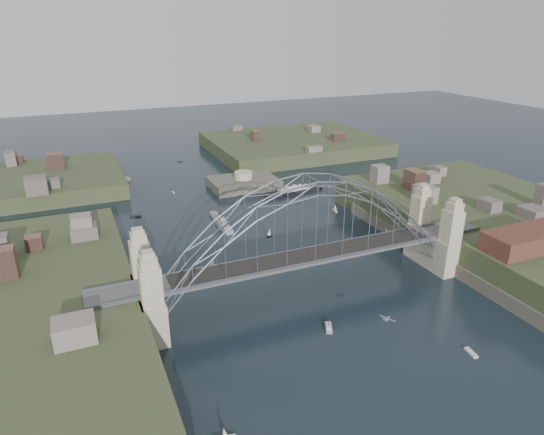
{
  "coord_description": "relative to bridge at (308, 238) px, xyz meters",
  "views": [
    {
      "loc": [
        -40.43,
        -75.66,
        50.96
      ],
      "look_at": [
        0.0,
        18.0,
        10.0
      ],
      "focal_mm": 31.69,
      "sensor_mm": 36.0,
      "label": 1
    }
  ],
  "objects": [
    {
      "name": "fort_island",
      "position": [
        12.0,
        70.0,
        -12.66
      ],
      "size": [
        22.0,
        16.0,
        9.4
      ],
      "color": "#4D493E",
      "rests_on": "ground"
    },
    {
      "name": "aeroplane",
      "position": [
        3.47,
        -21.73,
        -6.22
      ],
      "size": [
        1.6,
        2.54,
        0.4
      ],
      "color": "#A1A3A8"
    },
    {
      "name": "small_boat_i",
      "position": [
        32.48,
        17.74,
        -11.44
      ],
      "size": [
        1.94,
        2.35,
        2.38
      ],
      "color": "silver",
      "rests_on": "ground"
    },
    {
      "name": "headland_nw",
      "position": [
        -55.0,
        95.0,
        -11.82
      ],
      "size": [
        60.0,
        45.0,
        9.0
      ],
      "primitive_type": "cube",
      "color": "#354023",
      "rests_on": "ground"
    },
    {
      "name": "ocean_liner",
      "position": [
        24.7,
        57.33,
        -11.53
      ],
      "size": [
        21.03,
        5.76,
        5.11
      ],
      "color": "black",
      "rests_on": "ground"
    },
    {
      "name": "naval_cruiser_far",
      "position": [
        -28.07,
        87.39,
        -11.46
      ],
      "size": [
        12.08,
        14.12,
        5.53
      ],
      "color": "#979CA0",
      "rests_on": "ground"
    },
    {
      "name": "small_boat_g",
      "position": [
        16.21,
        -28.37,
        -12.17
      ],
      "size": [
        1.25,
        2.81,
        0.45
      ],
      "color": "silver",
      "rests_on": "ground"
    },
    {
      "name": "ground",
      "position": [
        0.0,
        0.0,
        -12.32
      ],
      "size": [
        500.0,
        500.0,
        0.0
      ],
      "primitive_type": "plane",
      "color": "black",
      "rests_on": "ground"
    },
    {
      "name": "bridge",
      "position": [
        0.0,
        0.0,
        0.0
      ],
      "size": [
        84.0,
        13.8,
        24.6
      ],
      "color": "#505052",
      "rests_on": "ground"
    },
    {
      "name": "shore_east",
      "position": [
        57.32,
        0.0,
        -10.35
      ],
      "size": [
        50.5,
        90.0,
        12.0
      ],
      "color": "#354023",
      "rests_on": "ground"
    },
    {
      "name": "small_boat_d",
      "position": [
        28.89,
        38.02,
        -11.48
      ],
      "size": [
        1.24,
        2.6,
        2.38
      ],
      "color": "silver",
      "rests_on": "ground"
    },
    {
      "name": "small_boat_a",
      "position": [
        -14.31,
        19.07,
        -11.48
      ],
      "size": [
        1.08,
        2.53,
        2.38
      ],
      "color": "silver",
      "rests_on": "ground"
    },
    {
      "name": "wharf_shed",
      "position": [
        44.0,
        -14.0,
        -2.32
      ],
      "size": [
        20.0,
        8.0,
        4.0
      ],
      "primitive_type": "cube",
      "color": "#592D26",
      "rests_on": "shore_east"
    },
    {
      "name": "small_boat_l",
      "position": [
        -43.51,
        33.81,
        -11.54
      ],
      "size": [
        1.66,
        3.01,
        2.38
      ],
      "color": "silver",
      "rests_on": "ground"
    },
    {
      "name": "small_boat_e",
      "position": [
        -25.89,
        56.73,
        -12.17
      ],
      "size": [
        3.19,
        2.11,
        0.45
      ],
      "color": "silver",
      "rests_on": "ground"
    },
    {
      "name": "headland_ne",
      "position": [
        50.0,
        110.0,
        -11.57
      ],
      "size": [
        70.0,
        55.0,
        9.5
      ],
      "primitive_type": "cube",
      "color": "#354023",
      "rests_on": "ground"
    },
    {
      "name": "small_boat_b",
      "position": [
        4.14,
        29.28,
        -11.33
      ],
      "size": [
        1.76,
        1.49,
        2.38
      ],
      "color": "silver",
      "rests_on": "ground"
    },
    {
      "name": "small_boat_k",
      "position": [
        -0.33,
        110.55,
        -12.17
      ],
      "size": [
        1.89,
        0.73,
        0.45
      ],
      "color": "silver",
      "rests_on": "ground"
    },
    {
      "name": "small_boat_f",
      "position": [
        -5.06,
        50.68,
        -12.03
      ],
      "size": [
        1.26,
        1.68,
        1.43
      ],
      "color": "silver",
      "rests_on": "ground"
    },
    {
      "name": "naval_cruiser_near",
      "position": [
        -4.99,
        41.89,
        -11.59
      ],
      "size": [
        2.23,
        15.86,
        4.75
      ],
      "color": "#979CA0",
      "rests_on": "ground"
    },
    {
      "name": "small_boat_h",
      "position": [
        -11.34,
        73.58,
        -12.17
      ],
      "size": [
        0.9,
        2.07,
        0.45
      ],
      "color": "silver",
      "rests_on": "ground"
    },
    {
      "name": "small_boat_c",
      "position": [
        -2.1,
        -12.68,
        -12.04
      ],
      "size": [
        2.44,
        3.6,
        1.43
      ],
      "color": "silver",
      "rests_on": "ground"
    }
  ]
}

